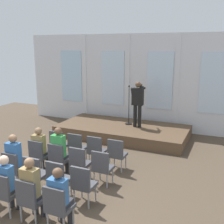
# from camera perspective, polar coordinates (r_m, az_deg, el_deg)

# --- Properties ---
(ground_plane) EXTENTS (17.44, 17.44, 0.00)m
(ground_plane) POSITION_cam_1_polar(r_m,az_deg,el_deg) (6.75, -15.17, -17.77)
(ground_plane) COLOR brown
(rear_partition) EXTENTS (10.47, 0.14, 3.96)m
(rear_partition) POSITION_cam_1_polar(r_m,az_deg,el_deg) (11.81, 5.10, 6.30)
(rear_partition) COLOR silver
(rear_partition) RESTS_ON ground
(stage_platform) EXTENTS (4.96, 2.36, 0.42)m
(stage_platform) POSITION_cam_1_polar(r_m,az_deg,el_deg) (10.85, 2.22, -3.92)
(stage_platform) COLOR brown
(stage_platform) RESTS_ON ground
(speaker) EXTENTS (0.50, 0.69, 1.75)m
(speaker) POSITION_cam_1_polar(r_m,az_deg,el_deg) (10.45, 5.33, 2.30)
(speaker) COLOR black
(speaker) RESTS_ON stage_platform
(mic_stand) EXTENTS (0.28, 0.28, 1.55)m
(mic_stand) POSITION_cam_1_polar(r_m,az_deg,el_deg) (10.94, 3.47, -0.80)
(mic_stand) COLOR black
(mic_stand) RESTS_ON stage_platform
(chair_r0_c0) EXTENTS (0.46, 0.44, 0.94)m
(chair_r0_c0) POSITION_cam_1_polar(r_m,az_deg,el_deg) (8.72, -11.00, -6.32)
(chair_r0_c0) COLOR #99999E
(chair_r0_c0) RESTS_ON ground
(chair_r0_c1) EXTENTS (0.46, 0.44, 0.94)m
(chair_r0_c1) POSITION_cam_1_polar(r_m,az_deg,el_deg) (8.39, -7.30, -7.00)
(chair_r0_c1) COLOR #99999E
(chair_r0_c1) RESTS_ON ground
(chair_r0_c2) EXTENTS (0.46, 0.44, 0.94)m
(chair_r0_c2) POSITION_cam_1_polar(r_m,az_deg,el_deg) (8.09, -3.30, -7.69)
(chair_r0_c2) COLOR #99999E
(chair_r0_c2) RESTS_ON ground
(chair_r0_c3) EXTENTS (0.46, 0.44, 0.94)m
(chair_r0_c3) POSITION_cam_1_polar(r_m,az_deg,el_deg) (7.83, 1.00, -8.40)
(chair_r0_c3) COLOR #99999E
(chair_r0_c3) RESTS_ON ground
(chair_r1_c0) EXTENTS (0.46, 0.44, 0.94)m
(chair_r1_c0) POSITION_cam_1_polar(r_m,az_deg,el_deg) (8.01, -14.92, -8.36)
(chair_r1_c0) COLOR #99999E
(chair_r1_c0) RESTS_ON ground
(audience_r1_c0) EXTENTS (0.36, 0.39, 1.29)m
(audience_r1_c0) POSITION_cam_1_polar(r_m,az_deg,el_deg) (8.00, -14.63, -6.96)
(audience_r1_c0) COLOR #2D2D33
(audience_r1_c0) RESTS_ON ground
(chair_r1_c1) EXTENTS (0.46, 0.44, 0.94)m
(chair_r1_c1) POSITION_cam_1_polar(r_m,az_deg,el_deg) (7.64, -11.04, -9.23)
(chair_r1_c1) COLOR #99999E
(chair_r1_c1) RESTS_ON ground
(audience_r1_c1) EXTENTS (0.36, 0.39, 1.37)m
(audience_r1_c1) POSITION_cam_1_polar(r_m,az_deg,el_deg) (7.62, -10.77, -7.50)
(audience_r1_c1) COLOR #2D2D33
(audience_r1_c1) RESTS_ON ground
(chair_r1_c2) EXTENTS (0.46, 0.44, 0.94)m
(chair_r1_c2) POSITION_cam_1_polar(r_m,az_deg,el_deg) (7.31, -6.76, -10.14)
(chair_r1_c2) COLOR #99999E
(chair_r1_c2) RESTS_ON ground
(chair_r1_c3) EXTENTS (0.46, 0.44, 0.94)m
(chair_r1_c3) POSITION_cam_1_polar(r_m,az_deg,el_deg) (7.03, -2.08, -11.06)
(chair_r1_c3) COLOR #99999E
(chair_r1_c3) RESTS_ON ground
(chair_r2_c0) EXTENTS (0.46, 0.44, 0.94)m
(chair_r2_c0) POSITION_cam_1_polar(r_m,az_deg,el_deg) (7.35, -19.63, -10.74)
(chair_r2_c0) COLOR #99999E
(chair_r2_c0) RESTS_ON ground
(audience_r2_c0) EXTENTS (0.36, 0.39, 1.37)m
(audience_r2_c0) POSITION_cam_1_polar(r_m,az_deg,el_deg) (7.32, -19.34, -8.92)
(audience_r2_c0) COLOR #2D2D33
(audience_r2_c0) RESTS_ON ground
(chair_r2_c1) EXTENTS (0.46, 0.44, 0.94)m
(chair_r2_c1) POSITION_cam_1_polar(r_m,az_deg,el_deg) (6.95, -15.61, -11.88)
(chair_r2_c1) COLOR #99999E
(chair_r2_c1) RESTS_ON ground
(chair_r2_c2) EXTENTS (0.46, 0.44, 0.94)m
(chair_r2_c2) POSITION_cam_1_polar(r_m,az_deg,el_deg) (6.58, -11.08, -13.09)
(chair_r2_c2) COLOR #99999E
(chair_r2_c2) RESTS_ON ground
(chair_r2_c3) EXTENTS (0.46, 0.44, 0.94)m
(chair_r2_c3) POSITION_cam_1_polar(r_m,az_deg,el_deg) (6.27, -6.02, -14.34)
(chair_r2_c3) COLOR #99999E
(chair_r2_c3) RESTS_ON ground
(chair_r3_c1) EXTENTS (0.46, 0.44, 0.94)m
(chair_r3_c1) POSITION_cam_1_polar(r_m,az_deg,el_deg) (6.32, -21.26, -14.98)
(chair_r3_c1) COLOR #99999E
(chair_r3_c1) RESTS_ON ground
(audience_r3_c1) EXTENTS (0.36, 0.39, 1.30)m
(audience_r3_c1) POSITION_cam_1_polar(r_m,az_deg,el_deg) (6.29, -20.87, -13.18)
(audience_r3_c1) COLOR #2D2D33
(audience_r3_c1) RESTS_ON ground
(chair_r3_c2) EXTENTS (0.46, 0.44, 0.94)m
(chair_r3_c2) POSITION_cam_1_polar(r_m,az_deg,el_deg) (5.92, -16.57, -16.64)
(chair_r3_c2) COLOR #99999E
(chair_r3_c2) RESTS_ON ground
(audience_r3_c2) EXTENTS (0.36, 0.39, 1.36)m
(audience_r3_c2) POSITION_cam_1_polar(r_m,az_deg,el_deg) (5.87, -16.20, -14.48)
(audience_r3_c2) COLOR #2D2D33
(audience_r3_c2) RESTS_ON ground
(chair_r3_c3) EXTENTS (0.46, 0.44, 0.94)m
(chair_r3_c3) POSITION_cam_1_polar(r_m,az_deg,el_deg) (5.57, -11.15, -18.39)
(chair_r3_c3) COLOR #99999E
(chair_r3_c3) RESTS_ON ground
(audience_r3_c3) EXTENTS (0.36, 0.39, 1.27)m
(audience_r3_c3) POSITION_cam_1_polar(r_m,az_deg,el_deg) (5.54, -10.72, -16.45)
(audience_r3_c3) COLOR #2D2D33
(audience_r3_c3) RESTS_ON ground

